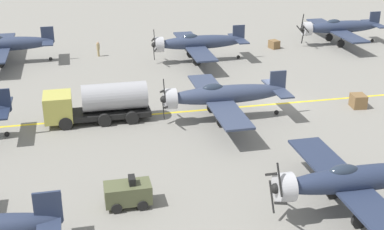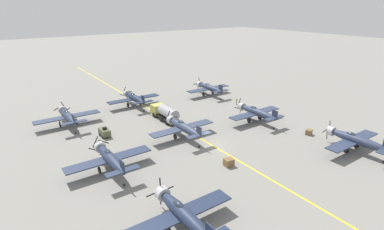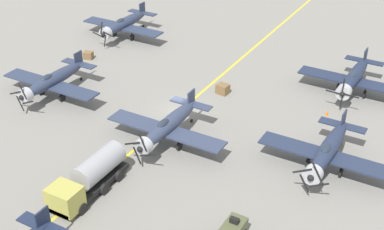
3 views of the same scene
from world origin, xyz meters
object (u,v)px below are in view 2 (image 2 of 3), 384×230
Objects in this scene: airplane_mid_center at (183,127)px; airplane_far_center at (134,98)px; tow_tractor at (105,132)px; ground_crew_walking at (237,101)px; airplane_mid_right at (256,112)px; supply_crate_mid_lane at (309,132)px; airplane_far_left at (68,116)px; airplane_near_right at (355,140)px; airplane_mid_left at (110,158)px; traffic_cone at (162,195)px; airplane_far_right at (209,88)px; fuel_tanker at (165,113)px; airplane_near_left at (182,213)px; supply_crate_by_tanker at (229,162)px.

airplane_far_center is (0.32, 20.63, -0.00)m from airplane_mid_center.
ground_crew_walking is at bearing -0.40° from tow_tractor.
ground_crew_walking is (4.21, 10.04, -1.13)m from airplane_mid_right.
supply_crate_mid_lane is at bearing -32.83° from airplane_mid_center.
airplane_mid_right is (30.81, -18.82, -0.00)m from airplane_far_left.
supply_crate_mid_lane is (-0.11, 7.95, -1.55)m from airplane_near_right.
airplane_mid_right reaches higher than supply_crate_mid_lane.
airplane_mid_left is at bearing 147.17° from airplane_near_right.
airplane_mid_center is 13.92m from tow_tractor.
traffic_cone is at bearing -155.93° from airplane_mid_right.
airplane_far_right is at bearing 44.60° from traffic_cone.
airplane_mid_center reaches higher than airplane_mid_right.
airplane_near_right is at bearing -47.08° from airplane_mid_center.
fuel_tanker is at bearing 129.43° from supply_crate_mid_lane.
airplane_near_left is 31.68m from airplane_near_right.
supply_crate_mid_lane is 2.02× the size of traffic_cone.
supply_crate_mid_lane reaches higher than traffic_cone.
airplane_mid_center is at bearing -100.71° from fuel_tanker.
airplane_far_right reaches higher than ground_crew_walking.
airplane_near_right is at bearing -5.66° from airplane_near_left.
airplane_mid_right reaches higher than airplane_far_left.
airplane_near_right is 27.85m from ground_crew_walking.
fuel_tanker is (14.28, 28.24, -0.50)m from airplane_near_left.
airplane_near_left reaches higher than airplane_mid_left.
airplane_mid_left reaches higher than traffic_cone.
airplane_far_right is 43.78m from traffic_cone.
airplane_mid_right is at bearing -82.86° from airplane_far_right.
tow_tractor is 1.60× the size of ground_crew_walking.
airplane_mid_right is 18.76m from supply_crate_by_tanker.
airplane_near_left is 22.58m from airplane_mid_center.
airplane_far_right is 21.82× the size of traffic_cone.
airplane_far_left is at bearing 129.60° from airplane_mid_center.
airplane_mid_center is 1.00× the size of airplane_mid_right.
supply_crate_mid_lane is (18.74, -32.21, -1.55)m from airplane_far_center.
supply_crate_mid_lane is 30.67m from traffic_cone.
airplane_mid_right is at bearing -7.87° from airplane_mid_center.
airplane_far_center is at bearing 89.53° from supply_crate_by_tanker.
traffic_cone is (3.33, -29.85, -1.74)m from airplane_far_left.
airplane_far_right is (0.40, 37.45, 0.00)m from airplane_near_right.
airplane_far_center is 21.82× the size of traffic_cone.
airplane_mid_left is at bearing -78.53° from airplane_far_left.
airplane_mid_left is 9.18× the size of supply_crate_by_tanker.
airplane_far_left is at bearing 89.49° from airplane_near_left.
ground_crew_walking is (31.06, -0.21, 0.09)m from tow_tractor.
airplane_near_right is 41.17m from tow_tractor.
supply_crate_by_tanker is at bearing -61.39° from tow_tractor.
airplane_mid_left is 21.82× the size of traffic_cone.
traffic_cone is (0.92, 6.01, -1.74)m from airplane_near_left.
airplane_mid_left is 12.45m from tow_tractor.
supply_crate_by_tanker is 1.18× the size of supply_crate_mid_lane.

